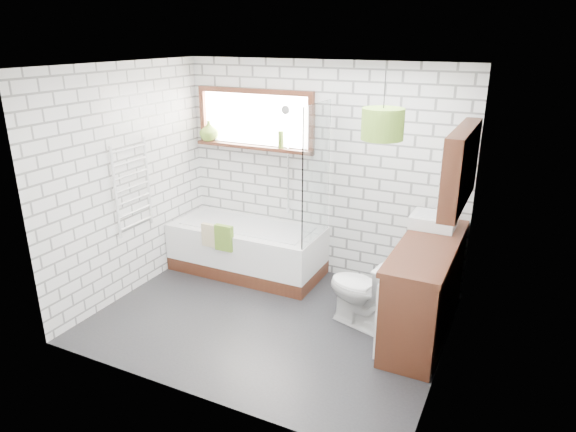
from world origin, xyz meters
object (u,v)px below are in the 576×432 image
at_px(toilet, 363,291).
at_px(basin, 433,221).
at_px(vanity, 425,288).
at_px(bathtub, 247,249).
at_px(pendant, 383,124).

bearing_deg(toilet, basin, 157.54).
relative_size(vanity, toilet, 2.12).
xyz_separation_m(basin, toilet, (-0.50, -0.62, -0.61)).
bearing_deg(bathtub, toilet, -19.21).
height_order(toilet, pendant, pendant).
distance_m(bathtub, pendant, 2.80).
relative_size(bathtub, basin, 4.24).
bearing_deg(toilet, bathtub, -92.79).
relative_size(vanity, basin, 3.76).
distance_m(bathtub, vanity, 2.26).
bearing_deg(vanity, pendant, -119.01).
relative_size(bathtub, pendant, 5.50).
bearing_deg(toilet, pendant, 41.83).
distance_m(vanity, basin, 0.70).
xyz_separation_m(bathtub, vanity, (2.22, -0.42, 0.17)).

